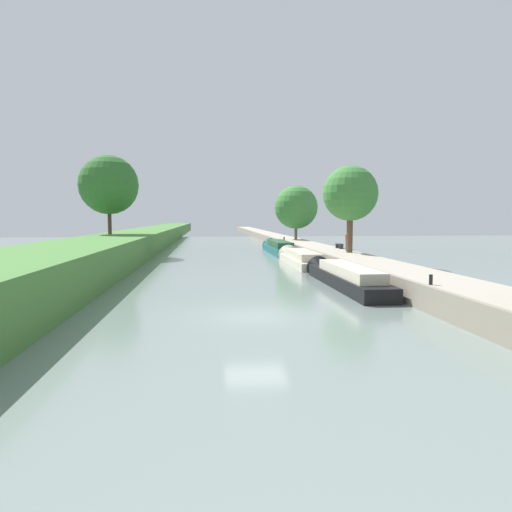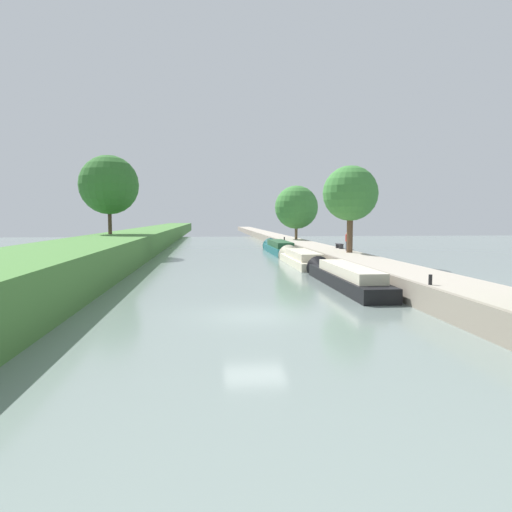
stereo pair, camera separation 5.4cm
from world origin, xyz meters
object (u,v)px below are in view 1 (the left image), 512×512
(person_walking, at_px, (347,241))
(narrowboat_black, at_px, (343,276))
(mooring_bollard_near, at_px, (431,280))
(narrowboat_cream, at_px, (299,258))
(mooring_bollard_far, at_px, (284,239))
(narrowboat_teal, at_px, (278,248))
(park_bench, at_px, (339,245))

(person_walking, bearing_deg, narrowboat_black, -107.71)
(person_walking, relative_size, mooring_bollard_near, 3.69)
(narrowboat_black, distance_m, mooring_bollard_near, 7.72)
(narrowboat_cream, relative_size, person_walking, 7.23)
(narrowboat_cream, bearing_deg, mooring_bollard_far, 84.73)
(narrowboat_teal, distance_m, person_walking, 13.55)
(narrowboat_black, distance_m, mooring_bollard_far, 32.38)
(person_walking, bearing_deg, narrowboat_teal, 108.58)
(narrowboat_black, relative_size, narrowboat_cream, 1.06)
(mooring_bollard_far, bearing_deg, narrowboat_cream, -95.27)
(narrowboat_black, xyz_separation_m, mooring_bollard_near, (1.71, -7.48, 0.77))
(narrowboat_teal, height_order, mooring_bollard_far, mooring_bollard_far)
(narrowboat_cream, bearing_deg, narrowboat_teal, 89.88)
(narrowboat_cream, bearing_deg, park_bench, 36.40)
(mooring_bollard_far, bearing_deg, narrowboat_black, -93.04)
(narrowboat_black, xyz_separation_m, person_walking, (4.26, 13.34, 1.41))
(mooring_bollard_near, distance_m, park_bench, 24.00)
(mooring_bollard_near, relative_size, park_bench, 0.30)
(park_bench, bearing_deg, narrowboat_black, -105.12)
(narrowboat_teal, height_order, person_walking, person_walking)
(mooring_bollard_near, bearing_deg, narrowboat_black, 102.90)
(park_bench, bearing_deg, narrowboat_teal, 114.57)
(park_bench, bearing_deg, person_walking, -93.07)
(mooring_bollard_far, bearing_deg, mooring_bollard_near, -90.00)
(narrowboat_teal, xyz_separation_m, mooring_bollard_near, (1.75, -33.59, 0.73))
(narrowboat_black, xyz_separation_m, narrowboat_cream, (-0.06, 13.06, -0.06))
(narrowboat_black, height_order, mooring_bollard_far, mooring_bollard_far)
(narrowboat_teal, height_order, park_bench, park_bench)
(person_walking, relative_size, mooring_bollard_far, 3.69)
(narrowboat_teal, bearing_deg, mooring_bollard_near, -87.02)
(narrowboat_teal, distance_m, mooring_bollard_far, 6.49)
(mooring_bollard_near, bearing_deg, park_bench, 83.53)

